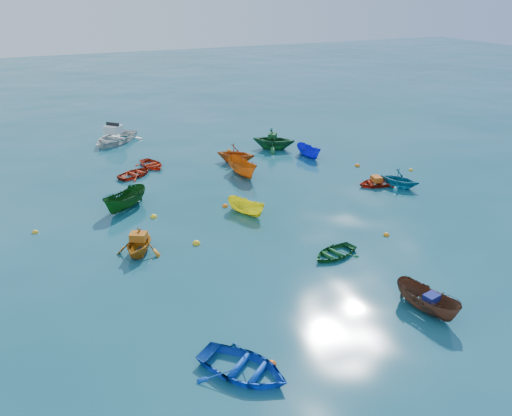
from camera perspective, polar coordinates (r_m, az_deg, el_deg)
name	(u,v)px	position (r m, az deg, el deg)	size (l,w,h in m)	color
ground	(298,256)	(23.54, 4.77, -5.52)	(160.00, 160.00, 0.00)	#0A434B
dinghy_blue_sw	(243,373)	(17.24, -1.46, -18.34)	(2.28, 3.19, 0.66)	blue
sampan_brown_mid	(426,311)	(20.95, 18.81, -11.06)	(1.07, 2.84, 1.10)	#4F2D1C
dinghy_orange_w	(140,253)	(24.38, -13.13, -5.00)	(2.17, 2.52, 1.33)	#BD6C11
sampan_yellow_mid	(246,214)	(27.65, -1.12, -0.66)	(0.95, 2.51, 0.97)	yellow
dinghy_green_e	(334,256)	(23.79, 8.90, -5.41)	(1.72, 2.40, 0.50)	#135323
dinghy_cyan_se	(398,187)	(32.51, 15.97, 2.30)	(2.12, 2.46, 1.29)	#17708F
dinghy_red_nw	(136,176)	(34.13, -13.57, 3.62)	(1.82, 2.55, 0.53)	#A5240D
sampan_orange_n	(243,175)	(33.24, -1.52, 3.75)	(1.20, 3.17, 1.23)	#C05F12
dinghy_green_n	(274,149)	(38.72, 2.02, 6.77)	(2.78, 3.23, 1.70)	#135528
dinghy_red_ne	(377,185)	(32.51, 13.67, 2.56)	(1.87, 2.61, 0.54)	#AB220E
sampan_blue_far	(309,157)	(37.12, 6.03, 5.86)	(0.96, 2.56, 0.99)	#1014CD
dinghy_red_far	(152,166)	(35.62, -11.81, 4.67)	(1.78, 2.49, 0.52)	red
dinghy_orange_far	(236,162)	(35.74, -2.33, 5.24)	(2.40, 2.79, 1.47)	#C15312
sampan_green_far	(127,209)	(29.20, -14.57, -0.08)	(1.19, 3.15, 1.22)	#0F4212
motorboat_white	(115,142)	(41.90, -15.82, 7.22)	(3.24, 4.52, 1.54)	silver
tarp_blue_a	(431,298)	(20.51, 19.41, -9.65)	(0.58, 0.44, 0.28)	navy
tarp_orange_a	(138,236)	(24.02, -13.28, -3.18)	(0.75, 0.57, 0.36)	#C96214
tarp_green_b	(272,136)	(38.44, 1.89, 8.24)	(0.74, 0.56, 0.36)	#11461D
tarp_orange_b	(376,179)	(32.31, 13.59, 3.26)	(0.68, 0.52, 0.33)	#CD5615
buoy_or_a	(272,365)	(17.53, 1.79, -17.47)	(0.33, 0.33, 0.33)	#D24F0B
buoy_ye_a	(196,244)	(24.68, -6.83, -4.11)	(0.39, 0.39, 0.39)	yellow
buoy_or_b	(386,235)	(26.16, 14.66, -3.05)	(0.31, 0.31, 0.31)	orange
buoy_ye_b	(35,233)	(27.97, -23.91, -2.60)	(0.31, 0.31, 0.31)	gold
buoy_or_c	(225,207)	(28.58, -3.55, 0.16)	(0.34, 0.34, 0.34)	orange
buoy_ye_c	(255,211)	(27.93, -0.10, -0.39)	(0.30, 0.30, 0.30)	#FFF11A
buoy_or_d	(357,166)	(35.64, 11.51, 4.70)	(0.37, 0.37, 0.37)	orange
buoy_ye_d	(154,217)	(27.79, -11.61, -1.05)	(0.37, 0.37, 0.37)	yellow
buoy_or_e	(229,151)	(38.34, -3.11, 6.56)	(0.30, 0.30, 0.30)	orange
buoy_ye_e	(411,170)	(35.71, 17.28, 4.12)	(0.29, 0.29, 0.29)	gold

